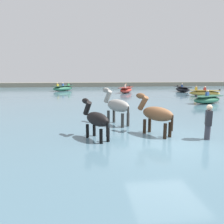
{
  "coord_description": "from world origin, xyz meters",
  "views": [
    {
      "loc": [
        -2.74,
        -6.58,
        2.66
      ],
      "look_at": [
        -1.49,
        3.43,
        0.85
      ],
      "focal_mm": 33.11,
      "sensor_mm": 36.0,
      "label": 1
    }
  ],
  "objects_px": {
    "horse_trailing_black": "(96,120)",
    "boat_distant_east": "(126,90)",
    "horse_lead_bay": "(156,115)",
    "boat_far_inshore": "(182,89)",
    "boat_far_offshore": "(207,100)",
    "person_onlooker_right": "(208,125)",
    "horse_flank_grey": "(117,106)",
    "boat_near_starboard": "(204,93)",
    "boat_mid_channel": "(63,88)"
  },
  "relations": [
    {
      "from": "boat_far_offshore",
      "to": "person_onlooker_right",
      "type": "relative_size",
      "value": 1.9
    },
    {
      "from": "boat_far_offshore",
      "to": "boat_near_starboard",
      "type": "bearing_deg",
      "value": 60.81
    },
    {
      "from": "boat_mid_channel",
      "to": "boat_near_starboard",
      "type": "relative_size",
      "value": 1.01
    },
    {
      "from": "boat_far_offshore",
      "to": "boat_distant_east",
      "type": "distance_m",
      "value": 12.0
    },
    {
      "from": "horse_trailing_black",
      "to": "person_onlooker_right",
      "type": "height_order",
      "value": "horse_trailing_black"
    },
    {
      "from": "boat_far_inshore",
      "to": "horse_flank_grey",
      "type": "bearing_deg",
      "value": -123.61
    },
    {
      "from": "boat_far_offshore",
      "to": "boat_near_starboard",
      "type": "distance_m",
      "value": 6.72
    },
    {
      "from": "horse_lead_bay",
      "to": "boat_near_starboard",
      "type": "bearing_deg",
      "value": 53.37
    },
    {
      "from": "boat_near_starboard",
      "to": "boat_mid_channel",
      "type": "bearing_deg",
      "value": 150.27
    },
    {
      "from": "horse_flank_grey",
      "to": "boat_near_starboard",
      "type": "height_order",
      "value": "horse_flank_grey"
    },
    {
      "from": "boat_mid_channel",
      "to": "boat_near_starboard",
      "type": "distance_m",
      "value": 19.07
    },
    {
      "from": "horse_lead_bay",
      "to": "boat_distant_east",
      "type": "relative_size",
      "value": 0.48
    },
    {
      "from": "boat_mid_channel",
      "to": "boat_far_offshore",
      "type": "bearing_deg",
      "value": -49.07
    },
    {
      "from": "horse_flank_grey",
      "to": "person_onlooker_right",
      "type": "relative_size",
      "value": 1.26
    },
    {
      "from": "horse_lead_bay",
      "to": "person_onlooker_right",
      "type": "distance_m",
      "value": 1.89
    },
    {
      "from": "horse_trailing_black",
      "to": "boat_mid_channel",
      "type": "xyz_separation_m",
      "value": [
        -3.75,
        23.84,
        -0.33
      ]
    },
    {
      "from": "boat_near_starboard",
      "to": "boat_distant_east",
      "type": "relative_size",
      "value": 0.83
    },
    {
      "from": "boat_near_starboard",
      "to": "person_onlooker_right",
      "type": "relative_size",
      "value": 2.06
    },
    {
      "from": "boat_mid_channel",
      "to": "boat_far_inshore",
      "type": "height_order",
      "value": "boat_mid_channel"
    },
    {
      "from": "boat_far_offshore",
      "to": "person_onlooker_right",
      "type": "xyz_separation_m",
      "value": [
        -5.54,
        -9.07,
        0.2
      ]
    },
    {
      "from": "boat_near_starboard",
      "to": "horse_lead_bay",
      "type": "bearing_deg",
      "value": -126.63
    },
    {
      "from": "horse_lead_bay",
      "to": "boat_far_offshore",
      "type": "height_order",
      "value": "horse_lead_bay"
    },
    {
      "from": "horse_trailing_black",
      "to": "boat_near_starboard",
      "type": "xyz_separation_m",
      "value": [
        12.82,
        14.38,
        -0.39
      ]
    },
    {
      "from": "boat_far_offshore",
      "to": "horse_lead_bay",
      "type": "bearing_deg",
      "value": -131.17
    },
    {
      "from": "boat_mid_channel",
      "to": "boat_far_inshore",
      "type": "distance_m",
      "value": 17.09
    },
    {
      "from": "boat_mid_channel",
      "to": "boat_far_offshore",
      "type": "xyz_separation_m",
      "value": [
        13.29,
        -15.32,
        -0.07
      ]
    },
    {
      "from": "boat_mid_channel",
      "to": "person_onlooker_right",
      "type": "height_order",
      "value": "person_onlooker_right"
    },
    {
      "from": "horse_lead_bay",
      "to": "person_onlooker_right",
      "type": "xyz_separation_m",
      "value": [
        1.69,
        -0.8,
        -0.28
      ]
    },
    {
      "from": "boat_distant_east",
      "to": "horse_trailing_black",
      "type": "bearing_deg",
      "value": -104.04
    },
    {
      "from": "boat_distant_east",
      "to": "boat_near_starboard",
      "type": "bearing_deg",
      "value": -33.28
    },
    {
      "from": "horse_flank_grey",
      "to": "boat_distant_east",
      "type": "height_order",
      "value": "horse_flank_grey"
    },
    {
      "from": "horse_lead_bay",
      "to": "person_onlooker_right",
      "type": "bearing_deg",
      "value": -25.38
    },
    {
      "from": "boat_far_offshore",
      "to": "horse_trailing_black",
      "type": "bearing_deg",
      "value": -138.24
    },
    {
      "from": "horse_lead_bay",
      "to": "boat_far_inshore",
      "type": "bearing_deg",
      "value": 61.73
    },
    {
      "from": "horse_trailing_black",
      "to": "boat_near_starboard",
      "type": "height_order",
      "value": "horse_trailing_black"
    },
    {
      "from": "horse_trailing_black",
      "to": "boat_distant_east",
      "type": "bearing_deg",
      "value": 75.96
    },
    {
      "from": "boat_far_inshore",
      "to": "boat_distant_east",
      "type": "distance_m",
      "value": 7.99
    },
    {
      "from": "horse_flank_grey",
      "to": "boat_mid_channel",
      "type": "distance_m",
      "value": 22.24
    },
    {
      "from": "boat_far_inshore",
      "to": "boat_near_starboard",
      "type": "distance_m",
      "value": 5.52
    },
    {
      "from": "horse_trailing_black",
      "to": "boat_distant_east",
      "type": "relative_size",
      "value": 0.44
    },
    {
      "from": "horse_lead_bay",
      "to": "boat_far_inshore",
      "type": "relative_size",
      "value": 0.6
    },
    {
      "from": "boat_near_starboard",
      "to": "boat_distant_east",
      "type": "bearing_deg",
      "value": 146.72
    },
    {
      "from": "horse_flank_grey",
      "to": "boat_far_inshore",
      "type": "bearing_deg",
      "value": 56.39
    },
    {
      "from": "boat_far_offshore",
      "to": "person_onlooker_right",
      "type": "height_order",
      "value": "person_onlooker_right"
    },
    {
      "from": "boat_near_starboard",
      "to": "person_onlooker_right",
      "type": "xyz_separation_m",
      "value": [
        -8.82,
        -14.93,
        0.2
      ]
    },
    {
      "from": "horse_trailing_black",
      "to": "boat_far_offshore",
      "type": "distance_m",
      "value": 12.79
    },
    {
      "from": "boat_far_inshore",
      "to": "boat_mid_channel",
      "type": "bearing_deg",
      "value": 166.67
    },
    {
      "from": "horse_flank_grey",
      "to": "person_onlooker_right",
      "type": "distance_m",
      "value": 3.99
    },
    {
      "from": "horse_flank_grey",
      "to": "boat_far_offshore",
      "type": "height_order",
      "value": "horse_flank_grey"
    },
    {
      "from": "person_onlooker_right",
      "to": "boat_near_starboard",
      "type": "bearing_deg",
      "value": 59.44
    }
  ]
}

